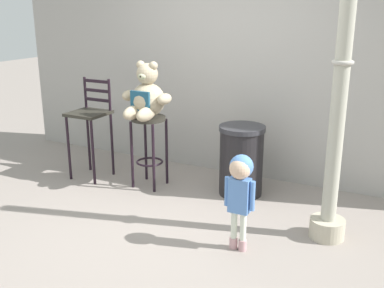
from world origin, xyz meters
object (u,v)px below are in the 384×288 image
at_px(teddy_bear, 146,97).
at_px(child_walking, 240,182).
at_px(trash_bin, 241,160).
at_px(lamppost, 337,123).
at_px(bar_chair_empty, 90,120).
at_px(bar_stool_with_teddy, 149,137).

xyz_separation_m(teddy_bear, child_walking, (1.45, -0.86, -0.43)).
relative_size(trash_bin, lamppost, 0.29).
relative_size(lamppost, bar_chair_empty, 2.29).
height_order(teddy_bear, child_walking, teddy_bear).
xyz_separation_m(child_walking, lamppost, (0.63, 0.55, 0.45)).
height_order(bar_stool_with_teddy, bar_chair_empty, bar_chair_empty).
xyz_separation_m(child_walking, trash_bin, (-0.43, 1.14, -0.22)).
bearing_deg(trash_bin, child_walking, -69.31).
bearing_deg(bar_chair_empty, trash_bin, 9.98).
distance_m(bar_stool_with_teddy, bar_chair_empty, 0.79).
xyz_separation_m(teddy_bear, trash_bin, (1.02, 0.28, -0.65)).
bearing_deg(trash_bin, lamppost, -28.92).
xyz_separation_m(child_walking, bar_chair_empty, (-2.23, 0.82, 0.10)).
relative_size(teddy_bear, bar_chair_empty, 0.52).
distance_m(teddy_bear, bar_chair_empty, 0.84).
xyz_separation_m(teddy_bear, bar_chair_empty, (-0.78, -0.03, -0.33)).
height_order(teddy_bear, bar_chair_empty, teddy_bear).
height_order(trash_bin, lamppost, lamppost).
xyz_separation_m(trash_bin, bar_chair_empty, (-1.80, -0.32, 0.32)).
distance_m(child_walking, lamppost, 0.95).
xyz_separation_m(teddy_bear, lamppost, (2.09, -0.30, 0.02)).
bearing_deg(trash_bin, bar_stool_with_teddy, -166.00).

